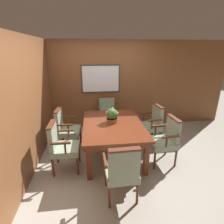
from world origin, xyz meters
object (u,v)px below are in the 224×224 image
Objects in this scene: chair_right_near at (166,138)px; potted_plant at (112,116)px; chair_head_far at (107,112)px; chair_right_far at (152,123)px; dining_table at (113,127)px; chair_left_near at (61,144)px; chair_left_far at (66,127)px; chair_head_near at (122,169)px.

potted_plant is (-1.01, 0.47, 0.34)m from chair_right_near.
chair_head_far is 1.00× the size of chair_right_far.
chair_left_near is at bearing -158.70° from dining_table.
chair_left_far and chair_right_far have the same top height.
chair_left_far is 1.37m from chair_head_far.
chair_right_near and chair_head_near have the same top height.
chair_head_far is at bearing -152.43° from chair_right_near.
chair_right_near is 1.17m from potted_plant.
chair_head_far is 1.24m from potted_plant.
chair_left_far is 1.91m from chair_head_near.
chair_right_far is (1.01, 1.64, 0.00)m from chair_head_near.
chair_left_near and chair_head_far have the same top height.
chair_left_far is 2.03m from chair_right_far.
chair_left_near is 3.11× the size of potted_plant.
chair_head_near and chair_right_far have the same top height.
potted_plant is at bearing 93.48° from dining_table.
chair_left_far is at bearing -141.36° from chair_head_far.
chair_left_far and chair_head_near have the same top height.
chair_head_near is 2.51m from chair_head_far.
chair_right_near is 1.00× the size of chair_head_near.
chair_right_near is at bearing -25.03° from potted_plant.
potted_plant reaches higher than chair_head_far.
chair_head_far reaches higher than dining_table.
dining_table is 5.52× the size of potted_plant.
dining_table is at bearing -114.90° from chair_right_near.
dining_table is 1.11m from chair_left_far.
dining_table is at bearing -106.12° from chair_left_far.
chair_head_near is (-0.02, -1.24, -0.11)m from dining_table.
chair_head_near is at bearing -143.81° from chair_left_far.
chair_right_far is at bearing -67.98° from chair_left_near.
chair_left_near is (-1.02, -0.40, -0.11)m from dining_table.
chair_right_near is 1.00× the size of chair_right_far.
potted_plant reaches higher than chair_right_far.
chair_right_near is at bearing -21.31° from dining_table.
dining_table is 0.25m from potted_plant.
chair_right_far is at bearing 21.81° from dining_table.
chair_head_near reaches higher than dining_table.
chair_left_near is 2.16m from chair_right_far.
chair_left_far is 1.00× the size of chair_right_far.
dining_table is at bearing -68.24° from chair_left_near.
chair_left_far is 0.78m from chair_left_near.
chair_right_near is 2.18m from chair_left_far.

